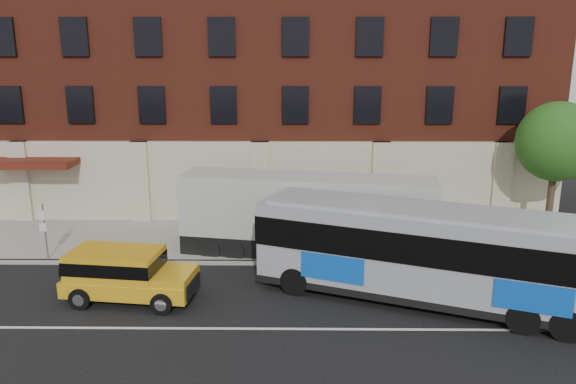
{
  "coord_description": "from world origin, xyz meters",
  "views": [
    {
      "loc": [
        1.68,
        -15.56,
        8.51
      ],
      "look_at": [
        1.46,
        5.5,
        3.19
      ],
      "focal_mm": 35.01,
      "sensor_mm": 36.0,
      "label": 1
    }
  ],
  "objects_px": {
    "sign_pole": "(44,229)",
    "shipping_container": "(307,218)",
    "street_tree": "(558,145)",
    "city_bus": "(436,252)",
    "yellow_suv": "(124,272)"
  },
  "relations": [
    {
      "from": "sign_pole",
      "to": "shipping_container",
      "type": "bearing_deg",
      "value": 3.95
    },
    {
      "from": "sign_pole",
      "to": "street_tree",
      "type": "xyz_separation_m",
      "value": [
        22.04,
        3.34,
        2.96
      ]
    },
    {
      "from": "shipping_container",
      "to": "street_tree",
      "type": "bearing_deg",
      "value": 12.94
    },
    {
      "from": "city_bus",
      "to": "shipping_container",
      "type": "bearing_deg",
      "value": 133.87
    },
    {
      "from": "sign_pole",
      "to": "city_bus",
      "type": "bearing_deg",
      "value": -13.88
    },
    {
      "from": "street_tree",
      "to": "shipping_container",
      "type": "xyz_separation_m",
      "value": [
        -11.3,
        -2.6,
        -2.67
      ]
    },
    {
      "from": "yellow_suv",
      "to": "sign_pole",
      "type": "bearing_deg",
      "value": 140.31
    },
    {
      "from": "sign_pole",
      "to": "yellow_suv",
      "type": "bearing_deg",
      "value": -39.69
    },
    {
      "from": "city_bus",
      "to": "sign_pole",
      "type": "bearing_deg",
      "value": 166.12
    },
    {
      "from": "yellow_suv",
      "to": "street_tree",
      "type": "bearing_deg",
      "value": 21.2
    },
    {
      "from": "street_tree",
      "to": "city_bus",
      "type": "bearing_deg",
      "value": -134.85
    },
    {
      "from": "shipping_container",
      "to": "yellow_suv",
      "type": "bearing_deg",
      "value": -146.4
    },
    {
      "from": "city_bus",
      "to": "shipping_container",
      "type": "xyz_separation_m",
      "value": [
        -4.28,
        4.45,
        -0.13
      ]
    },
    {
      "from": "sign_pole",
      "to": "yellow_suv",
      "type": "height_order",
      "value": "sign_pole"
    },
    {
      "from": "sign_pole",
      "to": "city_bus",
      "type": "distance_m",
      "value": 15.48
    }
  ]
}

